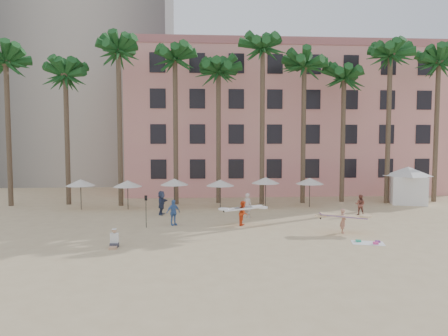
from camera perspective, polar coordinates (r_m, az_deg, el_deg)
name	(u,v)px	position (r m, az deg, el deg)	size (l,w,h in m)	color
ground	(249,245)	(23.18, 3.66, -10.95)	(120.00, 120.00, 0.00)	#D1B789
pink_hotel	(280,123)	(49.25, 7.99, 6.32)	(35.00, 14.00, 16.00)	#E89C8D
grey_tower	(94,8)	(64.94, -18.14, 20.84)	(22.00, 18.00, 50.00)	#A89E8E
palm_row	(235,64)	(38.01, 1.58, 14.60)	(44.40, 5.40, 16.30)	brown
umbrella_row	(197,182)	(34.90, -3.82, -2.01)	(22.50, 2.70, 2.73)	#332B23
cabana	(407,182)	(41.34, 24.74, -1.80)	(5.61, 5.61, 3.50)	white
beach_towel	(369,243)	(25.03, 19.96, -9.98)	(1.99, 1.41, 0.14)	white
carrier_yellow	(343,219)	(26.94, 16.65, -6.98)	(2.95, 1.08, 1.60)	tan
carrier_white	(243,212)	(28.21, 2.77, -6.32)	(2.90, 1.16, 1.72)	#EF4819
beachgoers	(215,205)	(31.12, -1.31, -5.35)	(16.86, 5.49, 1.93)	#394464
paddle	(146,207)	(27.81, -11.08, -5.53)	(0.18, 0.04, 2.23)	black
seated_man	(114,241)	(23.46, -15.42, -10.01)	(0.45, 0.79, 1.03)	#3F3F4C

